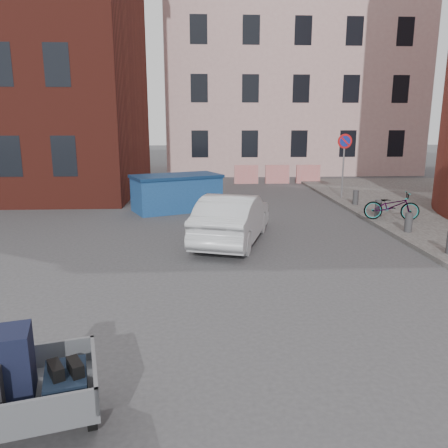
{
  "coord_description": "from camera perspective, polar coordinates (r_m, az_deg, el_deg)",
  "views": [
    {
      "loc": [
        0.05,
        -8.54,
        3.15
      ],
      "look_at": [
        0.52,
        0.4,
        1.1
      ],
      "focal_mm": 35.0,
      "sensor_mm": 36.0,
      "label": 1
    }
  ],
  "objects": [
    {
      "name": "bollards",
      "position": [
        13.63,
        22.96,
        0.19
      ],
      "size": [
        0.22,
        9.02,
        0.55
      ],
      "color": "#3A3A3D",
      "rests_on": "sidewalk"
    },
    {
      "name": "bicycle",
      "position": [
        15.13,
        21.05,
        2.22
      ],
      "size": [
        1.82,
        0.95,
        0.91
      ],
      "primitive_type": "imported",
      "rotation": [
        0.0,
        0.0,
        1.36
      ],
      "color": "black",
      "rests_on": "sidewalk"
    },
    {
      "name": "no_parking_sign",
      "position": [
        19.02,
        15.42,
        9.01
      ],
      "size": [
        0.6,
        0.09,
        2.65
      ],
      "color": "gray",
      "rests_on": "sidewalk"
    },
    {
      "name": "building_pink",
      "position": [
        31.36,
        8.45,
        19.81
      ],
      "size": [
        16.0,
        8.0,
        14.0
      ],
      "primitive_type": "cube",
      "color": "#C09694",
      "rests_on": "ground"
    },
    {
      "name": "dumpster",
      "position": [
        16.35,
        -6.22,
        4.1
      ],
      "size": [
        3.58,
        2.79,
        1.34
      ],
      "rotation": [
        0.0,
        0.0,
        0.41
      ],
      "color": "#1D4C8D",
      "rests_on": "ground"
    },
    {
      "name": "trailer",
      "position": [
        5.05,
        -26.0,
        -18.77
      ],
      "size": [
        1.83,
        1.96,
        1.2
      ],
      "rotation": [
        0.0,
        0.0,
        0.27
      ],
      "color": "black",
      "rests_on": "ground"
    },
    {
      "name": "barriers",
      "position": [
        24.05,
        6.99,
        6.47
      ],
      "size": [
        4.7,
        0.18,
        1.0
      ],
      "color": "red",
      "rests_on": "ground"
    },
    {
      "name": "silver_car",
      "position": [
        11.85,
        1.15,
        0.78
      ],
      "size": [
        2.51,
        4.27,
        1.33
      ],
      "primitive_type": "imported",
      "rotation": [
        0.0,
        0.0,
        2.85
      ],
      "color": "silver",
      "rests_on": "ground"
    },
    {
      "name": "ground",
      "position": [
        9.11,
        -3.15,
        -7.37
      ],
      "size": [
        120.0,
        120.0,
        0.0
      ],
      "primitive_type": "plane",
      "color": "#38383A",
      "rests_on": "ground"
    }
  ]
}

